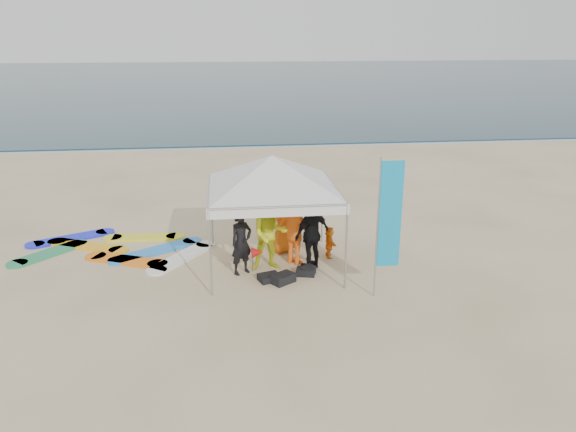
{
  "coord_description": "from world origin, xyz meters",
  "views": [
    {
      "loc": [
        -0.69,
        -11.17,
        5.79
      ],
      "look_at": [
        0.95,
        2.6,
        1.2
      ],
      "focal_mm": 35.0,
      "sensor_mm": 36.0,
      "label": 1
    }
  ],
  "objects_px": {
    "person_black_b": "(312,234)",
    "canopy_tent": "(272,156)",
    "person_orange_a": "(296,227)",
    "feather_flag": "(389,217)",
    "person_yellow": "(269,234)",
    "marker_pennant": "(257,253)",
    "person_seated": "(329,242)",
    "person_black_a": "(241,242)",
    "person_orange_b": "(283,218)",
    "surfboard_spread": "(118,249)"
  },
  "relations": [
    {
      "from": "person_yellow",
      "to": "feather_flag",
      "type": "xyz_separation_m",
      "value": [
        2.47,
        -1.87,
        0.98
      ]
    },
    {
      "from": "person_orange_b",
      "to": "marker_pennant",
      "type": "relative_size",
      "value": 3.01
    },
    {
      "from": "person_orange_a",
      "to": "canopy_tent",
      "type": "relative_size",
      "value": 0.44
    },
    {
      "from": "surfboard_spread",
      "to": "person_seated",
      "type": "bearing_deg",
      "value": -11.69
    },
    {
      "from": "canopy_tent",
      "to": "surfboard_spread",
      "type": "relative_size",
      "value": 0.84
    },
    {
      "from": "person_yellow",
      "to": "person_orange_a",
      "type": "xyz_separation_m",
      "value": [
        0.71,
        0.31,
        0.04
      ]
    },
    {
      "from": "person_orange_a",
      "to": "person_black_b",
      "type": "bearing_deg",
      "value": 174.61
    },
    {
      "from": "person_yellow",
      "to": "person_orange_a",
      "type": "relative_size",
      "value": 0.96
    },
    {
      "from": "person_orange_b",
      "to": "feather_flag",
      "type": "xyz_separation_m",
      "value": [
        2.0,
        -2.99,
        0.95
      ]
    },
    {
      "from": "person_black_b",
      "to": "canopy_tent",
      "type": "height_order",
      "value": "canopy_tent"
    },
    {
      "from": "person_seated",
      "to": "feather_flag",
      "type": "relative_size",
      "value": 0.26
    },
    {
      "from": "person_black_a",
      "to": "feather_flag",
      "type": "bearing_deg",
      "value": -60.15
    },
    {
      "from": "person_black_a",
      "to": "canopy_tent",
      "type": "distance_m",
      "value": 2.26
    },
    {
      "from": "person_orange_a",
      "to": "marker_pennant",
      "type": "height_order",
      "value": "person_orange_a"
    },
    {
      "from": "person_black_a",
      "to": "surfboard_spread",
      "type": "distance_m",
      "value": 3.99
    },
    {
      "from": "marker_pennant",
      "to": "person_orange_b",
      "type": "bearing_deg",
      "value": 57.68
    },
    {
      "from": "canopy_tent",
      "to": "surfboard_spread",
      "type": "distance_m",
      "value": 5.31
    },
    {
      "from": "person_yellow",
      "to": "feather_flag",
      "type": "height_order",
      "value": "feather_flag"
    },
    {
      "from": "person_orange_a",
      "to": "person_black_b",
      "type": "xyz_separation_m",
      "value": [
        0.36,
        -0.4,
        -0.05
      ]
    },
    {
      "from": "person_yellow",
      "to": "person_seated",
      "type": "height_order",
      "value": "person_yellow"
    },
    {
      "from": "person_black_b",
      "to": "canopy_tent",
      "type": "bearing_deg",
      "value": -49.14
    },
    {
      "from": "feather_flag",
      "to": "marker_pennant",
      "type": "distance_m",
      "value": 3.59
    },
    {
      "from": "person_yellow",
      "to": "feather_flag",
      "type": "bearing_deg",
      "value": -42.21
    },
    {
      "from": "person_black_b",
      "to": "feather_flag",
      "type": "distance_m",
      "value": 2.47
    },
    {
      "from": "feather_flag",
      "to": "marker_pennant",
      "type": "xyz_separation_m",
      "value": [
        -2.8,
        1.74,
        -1.42
      ]
    },
    {
      "from": "person_orange_b",
      "to": "person_yellow",
      "type": "bearing_deg",
      "value": 35.59
    },
    {
      "from": "canopy_tent",
      "to": "marker_pennant",
      "type": "xyz_separation_m",
      "value": [
        -0.43,
        -0.31,
        -2.4
      ]
    },
    {
      "from": "person_orange_a",
      "to": "person_black_a",
      "type": "bearing_deg",
      "value": 63.01
    },
    {
      "from": "person_black_b",
      "to": "person_seated",
      "type": "bearing_deg",
      "value": -165.16
    },
    {
      "from": "person_orange_a",
      "to": "person_black_b",
      "type": "distance_m",
      "value": 0.54
    },
    {
      "from": "person_seated",
      "to": "canopy_tent",
      "type": "bearing_deg",
      "value": 105.56
    },
    {
      "from": "canopy_tent",
      "to": "person_orange_b",
      "type": "bearing_deg",
      "value": 68.85
    },
    {
      "from": "person_black_a",
      "to": "person_black_b",
      "type": "relative_size",
      "value": 0.88
    },
    {
      "from": "person_orange_a",
      "to": "person_yellow",
      "type": "bearing_deg",
      "value": 66.3
    },
    {
      "from": "person_orange_b",
      "to": "person_seated",
      "type": "distance_m",
      "value": 1.41
    },
    {
      "from": "person_yellow",
      "to": "person_orange_a",
      "type": "height_order",
      "value": "person_orange_a"
    },
    {
      "from": "person_yellow",
      "to": "marker_pennant",
      "type": "distance_m",
      "value": 0.56
    },
    {
      "from": "person_black_b",
      "to": "feather_flag",
      "type": "bearing_deg",
      "value": 94.49
    },
    {
      "from": "person_black_a",
      "to": "marker_pennant",
      "type": "relative_size",
      "value": 2.57
    },
    {
      "from": "marker_pennant",
      "to": "person_yellow",
      "type": "bearing_deg",
      "value": 22.15
    },
    {
      "from": "person_orange_a",
      "to": "person_seated",
      "type": "bearing_deg",
      "value": -121.37
    },
    {
      "from": "canopy_tent",
      "to": "person_seated",
      "type": "bearing_deg",
      "value": 14.39
    },
    {
      "from": "person_yellow",
      "to": "person_seated",
      "type": "bearing_deg",
      "value": 14.02
    },
    {
      "from": "feather_flag",
      "to": "marker_pennant",
      "type": "bearing_deg",
      "value": 148.1
    },
    {
      "from": "surfboard_spread",
      "to": "feather_flag",
      "type": "bearing_deg",
      "value": -28.96
    },
    {
      "from": "person_orange_b",
      "to": "surfboard_spread",
      "type": "height_order",
      "value": "person_orange_b"
    },
    {
      "from": "person_yellow",
      "to": "person_seated",
      "type": "xyz_separation_m",
      "value": [
        1.65,
        0.57,
        -0.51
      ]
    },
    {
      "from": "person_black_a",
      "to": "person_orange_a",
      "type": "bearing_deg",
      "value": -12.59
    },
    {
      "from": "person_black_b",
      "to": "person_seated",
      "type": "distance_m",
      "value": 1.02
    },
    {
      "from": "person_yellow",
      "to": "person_black_b",
      "type": "bearing_deg",
      "value": -9.98
    }
  ]
}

